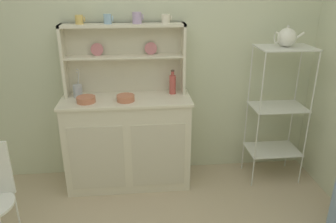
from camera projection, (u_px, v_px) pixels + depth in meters
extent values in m
cube|color=beige|center=(148.00, 49.00, 3.04)|extent=(3.84, 0.05, 2.50)
cube|color=silver|center=(128.00, 142.00, 3.09)|extent=(1.12, 0.42, 0.86)
cube|color=beige|center=(97.00, 159.00, 2.88)|extent=(0.47, 0.01, 0.60)
cube|color=beige|center=(158.00, 156.00, 2.93)|extent=(0.47, 0.01, 0.60)
cube|color=#EEE6CE|center=(126.00, 99.00, 2.93)|extent=(1.15, 0.45, 0.02)
cube|color=beige|center=(125.00, 58.00, 3.00)|extent=(1.07, 0.02, 0.63)
cube|color=silver|center=(64.00, 61.00, 2.88)|extent=(0.02, 0.18, 0.63)
cube|color=silver|center=(183.00, 59.00, 2.97)|extent=(0.02, 0.18, 0.63)
cube|color=silver|center=(124.00, 57.00, 2.91)|extent=(1.03, 0.16, 0.02)
cube|color=silver|center=(123.00, 25.00, 2.81)|extent=(1.07, 0.18, 0.02)
cylinder|color=#D17A84|center=(97.00, 50.00, 2.90)|extent=(0.11, 0.03, 0.11)
cylinder|color=#D17A84|center=(151.00, 48.00, 2.94)|extent=(0.11, 0.03, 0.11)
cylinder|color=silver|center=(258.00, 124.00, 2.93)|extent=(0.01, 0.01, 1.30)
cylinder|color=silver|center=(309.00, 122.00, 2.98)|extent=(0.01, 0.01, 1.30)
cylinder|color=silver|center=(247.00, 111.00, 3.23)|extent=(0.01, 0.01, 1.30)
cylinder|color=silver|center=(293.00, 109.00, 3.27)|extent=(0.01, 0.01, 1.30)
cube|color=silver|center=(286.00, 48.00, 2.86)|extent=(0.49, 0.33, 0.01)
cube|color=silver|center=(278.00, 107.00, 3.07)|extent=(0.49, 0.33, 0.01)
cube|color=silver|center=(272.00, 149.00, 3.23)|extent=(0.49, 0.33, 0.01)
cylinder|color=white|center=(19.00, 218.00, 2.40)|extent=(0.01, 0.01, 0.45)
cylinder|color=#DBB760|center=(79.00, 20.00, 2.76)|extent=(0.07, 0.07, 0.08)
torus|color=#DBB760|center=(84.00, 19.00, 2.76)|extent=(0.01, 0.04, 0.04)
cylinder|color=#8EB2D1|center=(108.00, 19.00, 2.78)|extent=(0.07, 0.07, 0.08)
torus|color=#8EB2D1|center=(113.00, 18.00, 2.78)|extent=(0.01, 0.05, 0.05)
cylinder|color=#B79ECC|center=(137.00, 18.00, 2.80)|extent=(0.08, 0.08, 0.09)
torus|color=#B79ECC|center=(143.00, 17.00, 2.80)|extent=(0.01, 0.05, 0.05)
cylinder|color=silver|center=(166.00, 19.00, 2.83)|extent=(0.07, 0.07, 0.08)
torus|color=silver|center=(171.00, 18.00, 2.83)|extent=(0.01, 0.04, 0.04)
cylinder|color=#C67556|center=(86.00, 100.00, 2.82)|extent=(0.16, 0.16, 0.05)
cylinder|color=#C67556|center=(126.00, 98.00, 2.85)|extent=(0.15, 0.15, 0.05)
cylinder|color=#B74C47|center=(173.00, 85.00, 3.01)|extent=(0.06, 0.06, 0.17)
cylinder|color=#B74C47|center=(173.00, 73.00, 2.97)|extent=(0.03, 0.03, 0.04)
cylinder|color=#4C382D|center=(173.00, 71.00, 2.96)|extent=(0.03, 0.03, 0.01)
cylinder|color=#B2B7C6|center=(78.00, 91.00, 2.94)|extent=(0.08, 0.08, 0.11)
cylinder|color=silver|center=(78.00, 82.00, 2.93)|extent=(0.03, 0.01, 0.17)
ellipsoid|color=silver|center=(77.00, 72.00, 2.90)|extent=(0.02, 0.01, 0.01)
cylinder|color=silver|center=(78.00, 81.00, 2.93)|extent=(0.04, 0.02, 0.19)
ellipsoid|color=silver|center=(77.00, 69.00, 2.89)|extent=(0.02, 0.01, 0.01)
sphere|color=white|center=(287.00, 37.00, 2.83)|extent=(0.16, 0.16, 0.16)
sphere|color=silver|center=(288.00, 27.00, 2.80)|extent=(0.02, 0.02, 0.02)
cylinder|color=white|center=(300.00, 36.00, 2.84)|extent=(0.09, 0.02, 0.07)
torus|color=white|center=(277.00, 38.00, 2.82)|extent=(0.01, 0.10, 0.10)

